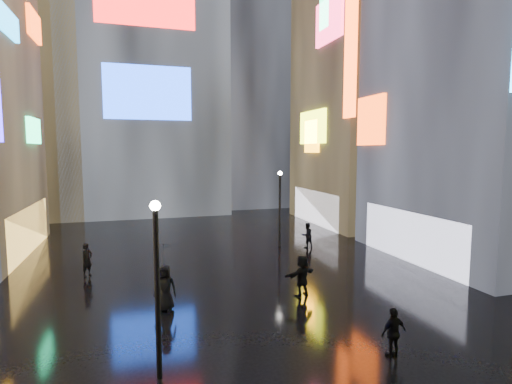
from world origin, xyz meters
name	(u,v)px	position (x,y,z in m)	size (l,w,h in m)	color
ground	(216,263)	(0.00, 20.00, 0.00)	(140.00, 140.00, 0.00)	black
building_right_mid	(489,8)	(15.98, 17.01, 14.99)	(10.28, 13.70, 30.00)	black
building_right_far	(367,69)	(15.98, 30.00, 13.98)	(10.28, 12.00, 28.00)	black
tower_main	(143,17)	(-3.00, 43.97, 21.01)	(16.00, 14.20, 42.00)	black
tower_flank_right	(245,66)	(9.00, 46.00, 17.00)	(12.00, 12.00, 34.00)	black
tower_flank_left	(29,85)	(-14.00, 42.00, 13.00)	(10.00, 10.00, 26.00)	black
lamp_near	(157,279)	(-3.91, 8.80, 2.94)	(0.30, 0.30, 5.20)	black
lamp_far	(280,204)	(5.05, 22.95, 2.94)	(0.30, 0.30, 5.20)	black
pedestrian_3	(394,333)	(3.32, 7.85, 0.81)	(0.95, 0.39, 1.61)	black
pedestrian_4	(165,288)	(-3.37, 13.81, 0.95)	(0.93, 0.61, 1.91)	black
pedestrian_5	(302,276)	(2.69, 13.69, 0.93)	(1.73, 0.55, 1.87)	black
pedestrian_6	(87,260)	(-6.95, 19.59, 0.88)	(0.65, 0.42, 1.77)	black
pedestrian_7	(307,235)	(6.68, 22.00, 0.85)	(0.83, 0.64, 1.70)	black
umbrella_2	(164,254)	(-3.37, 13.81, 2.37)	(1.00, 1.02, 0.92)	black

